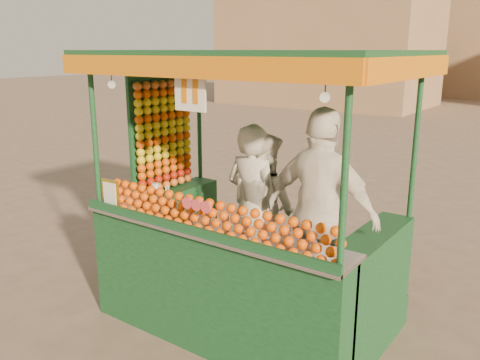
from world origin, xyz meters
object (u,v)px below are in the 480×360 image
Objects in this scene: vendor_middle at (263,208)px; vendor_right at (321,213)px; juice_cart at (236,240)px; vendor_left at (253,206)px.

vendor_right is (0.80, -0.26, 0.16)m from vendor_middle.
juice_cart reaches higher than vendor_right.
vendor_middle is (0.03, 0.14, -0.05)m from vendor_left.
vendor_left is at bearing -3.98° from vendor_right.
vendor_left is at bearing 91.68° from juice_cart.
vendor_left is 1.06× the size of vendor_middle.
juice_cart is at bearing 103.36° from vendor_middle.
vendor_right reaches higher than vendor_left.
juice_cart reaches higher than vendor_middle.
vendor_right is at bearing 174.41° from vendor_left.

